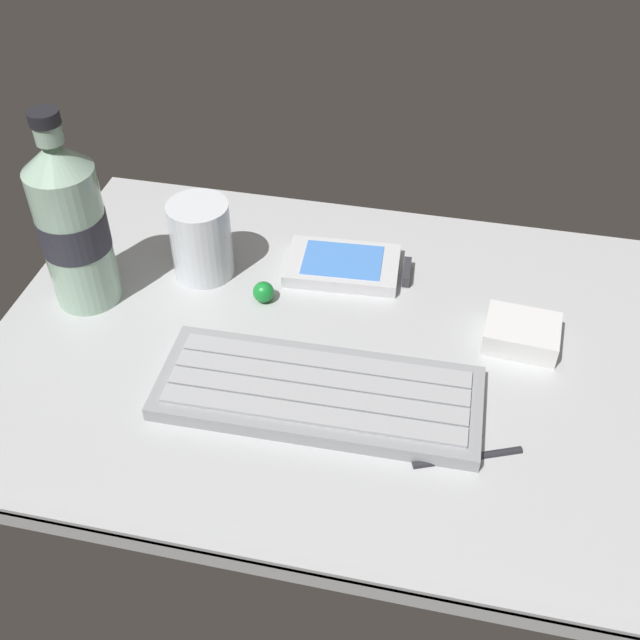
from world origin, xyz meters
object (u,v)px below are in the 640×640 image
keyboard (319,392)px  juice_cup (202,242)px  trackball_mouse (263,292)px  water_bottle (72,224)px  handheld_device (349,266)px  charger_block (521,334)px  stylus_pen (468,455)px

keyboard → juice_cup: bearing=135.9°
keyboard → juice_cup: size_ratio=3.43×
trackball_mouse → keyboard: bearing=-55.3°
water_bottle → trackball_mouse: water_bottle is taller
handheld_device → juice_cup: size_ratio=1.55×
juice_cup → handheld_device: bearing=12.1°
charger_block → stylus_pen: 15.65cm
water_bottle → charger_block: size_ratio=2.97×
keyboard → charger_block: bearing=32.6°
juice_cup → charger_block: bearing=-7.1°
keyboard → stylus_pen: (13.61, -3.89, -0.46)cm
trackball_mouse → handheld_device: bearing=40.4°
juice_cup → stylus_pen: bearing=-33.2°
keyboard → handheld_device: (-0.73, 18.62, -0.08)cm
water_bottle → charger_block: water_bottle is taller
charger_block → stylus_pen: charger_block is taller
juice_cup → water_bottle: water_bottle is taller
water_bottle → trackball_mouse: (17.82, 3.08, -7.91)cm
handheld_device → water_bottle: 28.46cm
keyboard → stylus_pen: keyboard is taller
keyboard → juice_cup: 22.29cm
charger_block → trackball_mouse: 25.96cm
charger_block → stylus_pen: size_ratio=0.74×
keyboard → trackball_mouse: 14.73cm
water_bottle → charger_block: bearing=2.9°
keyboard → handheld_device: bearing=92.3°
handheld_device → charger_block: (18.29, -7.39, 0.47)cm
water_bottle → keyboard: bearing=-19.0°
keyboard → stylus_pen: bearing=-16.0°
handheld_device → water_bottle: water_bottle is taller
handheld_device → stylus_pen: size_ratio=1.38×
water_bottle → stylus_pen: 42.75cm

